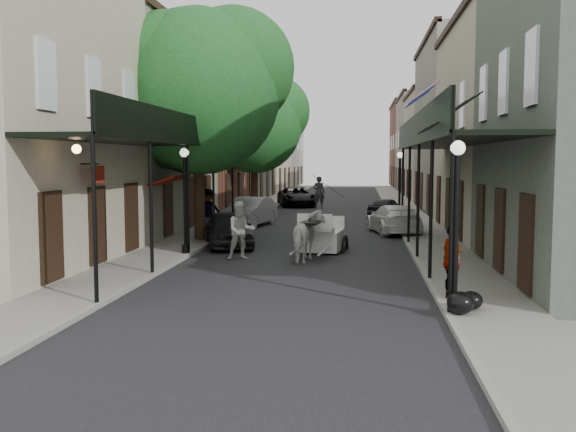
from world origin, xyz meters
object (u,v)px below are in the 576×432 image
(carriage, at_px, (323,221))
(car_left_far, at_px, (297,197))
(car_right_far, at_px, (386,207))
(car_left_mid, at_px, (250,212))
(tree_near, at_px, (209,85))
(lamppost_left, at_px, (185,199))
(car_left_near, at_px, (228,229))
(car_right_near, at_px, (393,219))
(horse, at_px, (309,236))
(pedestrian_walking, at_px, (241,231))
(lamppost_right_near, at_px, (456,224))
(pedestrian_sidewalk_left, at_px, (208,210))
(lamppost_right_far, at_px, (400,186))
(tree_far, at_px, (260,121))
(pedestrian_sidewalk_right, at_px, (453,262))

(carriage, xyz_separation_m, car_left_far, (-3.29, 22.94, -0.38))
(car_right_far, bearing_deg, car_left_mid, 62.05)
(tree_near, bearing_deg, car_right_far, 58.02)
(lamppost_left, bearing_deg, car_left_near, 69.05)
(lamppost_left, xyz_separation_m, car_right_near, (7.70, 8.00, -1.38))
(carriage, xyz_separation_m, car_right_far, (2.92, 14.63, -0.52))
(horse, xyz_separation_m, pedestrian_walking, (-2.35, 0.09, 0.15))
(horse, height_order, car_right_far, horse)
(car_left_near, bearing_deg, lamppost_right_near, -72.96)
(car_left_mid, distance_m, car_left_far, 14.60)
(carriage, height_order, pedestrian_sidewalk_left, carriage)
(car_right_near, bearing_deg, pedestrian_sidewalk_left, -5.31)
(lamppost_left, xyz_separation_m, car_left_mid, (0.50, 10.41, -1.30))
(pedestrian_walking, relative_size, car_left_mid, 0.44)
(lamppost_right_far, xyz_separation_m, car_left_far, (-6.71, 12.97, -1.32))
(tree_far, bearing_deg, car_left_far, 76.46)
(tree_near, distance_m, pedestrian_walking, 7.55)
(tree_far, relative_size, car_left_far, 1.65)
(car_left_mid, relative_size, car_right_near, 0.98)
(car_left_far, bearing_deg, lamppost_right_far, -76.35)
(lamppost_right_near, height_order, carriage, lamppost_right_near)
(lamppost_right_far, bearing_deg, carriage, -108.94)
(car_left_mid, distance_m, car_right_far, 9.54)
(tree_far, xyz_separation_m, car_right_near, (7.85, -10.18, -5.16))
(tree_far, height_order, car_right_near, tree_far)
(horse, relative_size, car_left_far, 0.39)
(carriage, relative_size, car_left_near, 0.68)
(tree_far, distance_m, pedestrian_walking, 19.44)
(lamppost_right_far, height_order, pedestrian_sidewalk_right, lamppost_right_far)
(lamppost_right_far, distance_m, horse, 13.21)
(carriage, distance_m, car_right_near, 6.66)
(lamppost_left, bearing_deg, car_left_far, 86.58)
(tree_far, height_order, car_left_mid, tree_far)
(pedestrian_walking, height_order, car_left_near, pedestrian_walking)
(pedestrian_sidewalk_right, bearing_deg, car_left_far, 0.96)
(lamppost_right_far, height_order, carriage, lamppost_right_far)
(tree_near, relative_size, car_right_far, 2.78)
(tree_near, relative_size, lamppost_right_far, 2.60)
(horse, height_order, car_left_near, horse)
(car_left_far, bearing_deg, car_left_near, -104.95)
(car_left_far, bearing_deg, tree_near, -108.07)
(pedestrian_sidewalk_right, distance_m, car_right_near, 14.70)
(car_left_near, height_order, car_left_far, car_left_far)
(lamppost_right_near, height_order, car_left_near, lamppost_right_near)
(tree_near, height_order, car_left_far, tree_near)
(lamppost_right_near, bearing_deg, pedestrian_sidewalk_left, 121.07)
(lamppost_right_far, distance_m, car_right_near, 4.26)
(pedestrian_walking, relative_size, car_right_far, 0.58)
(lamppost_right_near, bearing_deg, pedestrian_sidewalk_right, 84.26)
(lamppost_left, height_order, car_left_near, lamppost_left)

